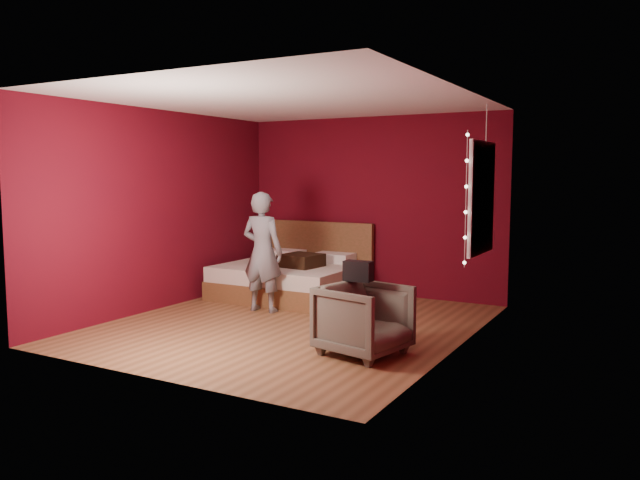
% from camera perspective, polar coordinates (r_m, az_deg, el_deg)
% --- Properties ---
extents(floor, '(4.50, 4.50, 0.00)m').
position_cam_1_polar(floor, '(7.42, -2.61, -7.73)').
color(floor, brown).
rests_on(floor, ground).
extents(room_walls, '(4.04, 4.54, 2.62)m').
position_cam_1_polar(room_walls, '(7.21, -2.67, 5.35)').
color(room_walls, '#570913').
rests_on(room_walls, ground).
extents(window, '(0.05, 0.97, 1.27)m').
position_cam_1_polar(window, '(7.27, 14.54, 3.75)').
color(window, white).
rests_on(window, room_walls).
extents(fairy_lights, '(0.04, 0.04, 1.45)m').
position_cam_1_polar(fairy_lights, '(6.77, 13.20, 3.64)').
color(fairy_lights, silver).
rests_on(fairy_lights, room_walls).
extents(bed, '(1.90, 1.61, 1.04)m').
position_cam_1_polar(bed, '(9.06, -2.46, -3.47)').
color(bed, brown).
rests_on(bed, ground).
extents(person, '(0.58, 0.40, 1.54)m').
position_cam_1_polar(person, '(8.03, -5.28, -1.10)').
color(person, slate).
rests_on(person, ground).
extents(armchair, '(0.90, 0.89, 0.70)m').
position_cam_1_polar(armchair, '(6.15, 4.04, -7.28)').
color(armchair, '#5C5749').
rests_on(armchair, ground).
extents(handbag, '(0.29, 0.15, 0.20)m').
position_cam_1_polar(handbag, '(6.26, 3.52, -2.84)').
color(handbag, black).
rests_on(handbag, armchair).
extents(throw_pillow, '(0.56, 0.56, 0.18)m').
position_cam_1_polar(throw_pillow, '(8.73, -1.72, -1.88)').
color(throw_pillow, '#311E10').
rests_on(throw_pillow, bed).
extents(hanging_plant, '(0.38, 0.36, 1.03)m').
position_cam_1_polar(hanging_plant, '(7.82, 14.86, 5.69)').
color(hanging_plant, silver).
rests_on(hanging_plant, room_walls).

